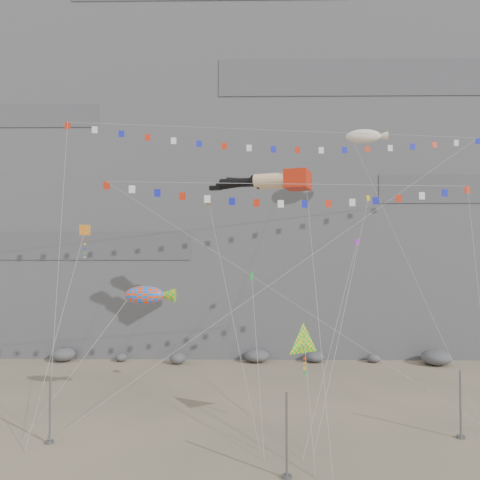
{
  "coord_description": "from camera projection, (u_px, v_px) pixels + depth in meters",
  "views": [
    {
      "loc": [
        -1.0,
        -31.5,
        11.0
      ],
      "look_at": [
        -1.59,
        9.0,
        12.32
      ],
      "focal_mm": 35.0,
      "sensor_mm": 36.0,
      "label": 1
    }
  ],
  "objects": [
    {
      "name": "anchor_pole_right",
      "position": [
        460.0,
        404.0,
        28.11
      ],
      "size": [
        0.12,
        0.12,
        4.04
      ],
      "primitive_type": "cylinder",
      "color": "slate",
      "rests_on": "ground"
    },
    {
      "name": "anchor_pole_center",
      "position": [
        287.0,
        435.0,
        23.09
      ],
      "size": [
        0.12,
        0.12,
        4.19
      ],
      "primitive_type": "cylinder",
      "color": "slate",
      "rests_on": "ground"
    },
    {
      "name": "blimp_windsock",
      "position": [
        363.0,
        137.0,
        44.19
      ],
      "size": [
        5.83,
        15.6,
        26.89
      ],
      "color": "#FCEACF",
      "rests_on": "ground"
    },
    {
      "name": "anchor_pole_left",
      "position": [
        50.0,
        411.0,
        27.34
      ],
      "size": [
        0.12,
        0.12,
        3.79
      ],
      "primitive_type": "cylinder",
      "color": "slate",
      "rests_on": "ground"
    },
    {
      "name": "fish_windsock",
      "position": [
        145.0,
        295.0,
        32.83
      ],
      "size": [
        8.24,
        5.61,
        11.29
      ],
      "color": "#F7430C",
      "rests_on": "ground"
    },
    {
      "name": "talus_boulders",
      "position": [
        257.0,
        356.0,
        48.11
      ],
      "size": [
        60.0,
        3.0,
        1.2
      ],
      "primitive_type": null,
      "color": "#5A5A5E",
      "rests_on": "ground"
    },
    {
      "name": "cliff",
      "position": [
        254.0,
        153.0,
        63.9
      ],
      "size": [
        80.0,
        28.0,
        50.0
      ],
      "primitive_type": "cube",
      "color": "slate",
      "rests_on": "ground"
    },
    {
      "name": "flag_banner_upper",
      "position": [
        285.0,
        131.0,
        40.55
      ],
      "size": [
        35.93,
        15.67,
        29.38
      ],
      "color": "red",
      "rests_on": "ground"
    },
    {
      "name": "ground",
      "position": [
        262.0,
        420.0,
        31.11
      ],
      "size": [
        120.0,
        120.0,
        0.0
      ],
      "primitive_type": "plane",
      "color": "tan",
      "rests_on": "ground"
    },
    {
      "name": "flag_banner_lower",
      "position": [
        293.0,
        184.0,
        34.32
      ],
      "size": [
        26.74,
        6.32,
        20.62
      ],
      "color": "red",
      "rests_on": "ground"
    },
    {
      "name": "small_kite_a",
      "position": [
        209.0,
        206.0,
        39.65
      ],
      "size": [
        4.62,
        13.78,
        20.75
      ],
      "color": "orange",
      "rests_on": "ground"
    },
    {
      "name": "small_kite_b",
      "position": [
        356.0,
        245.0,
        37.31
      ],
      "size": [
        6.5,
        12.94,
        18.19
      ],
      "color": "purple",
      "rests_on": "ground"
    },
    {
      "name": "harlequin_kite",
      "position": [
        85.0,
        231.0,
        35.35
      ],
      "size": [
        1.55,
        9.71,
        15.61
      ],
      "color": "red",
      "rests_on": "ground"
    },
    {
      "name": "legs_kite",
      "position": [
        270.0,
        182.0,
        37.87
      ],
      "size": [
        8.43,
        17.92,
        22.36
      ],
      "rotation": [
        0.0,
        0.0,
        -0.33
      ],
      "color": "red",
      "rests_on": "ground"
    },
    {
      "name": "delta_kite",
      "position": [
        305.0,
        343.0,
        28.67
      ],
      "size": [
        2.32,
        6.24,
        7.86
      ],
      "color": "yellow",
      "rests_on": "ground"
    },
    {
      "name": "small_kite_d",
      "position": [
        367.0,
        204.0,
        38.0
      ],
      "size": [
        6.91,
        13.09,
        21.01
      ],
      "color": "gold",
      "rests_on": "ground"
    },
    {
      "name": "small_kite_c",
      "position": [
        252.0,
        278.0,
        33.93
      ],
      "size": [
        1.24,
        9.46,
        12.9
      ],
      "color": "green",
      "rests_on": "ground"
    }
  ]
}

